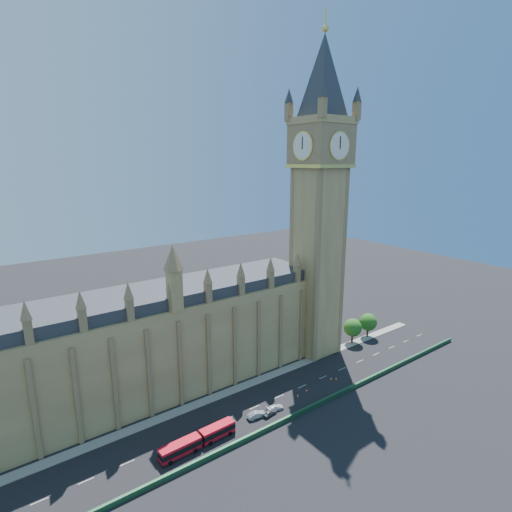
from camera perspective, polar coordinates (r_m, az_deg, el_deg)
ground at (r=104.64m, az=-2.14°, el=-21.51°), size 400.00×400.00×0.00m
palace_westminster at (r=106.55m, az=-20.77°, el=-13.11°), size 120.00×20.00×28.00m
elizabeth_tower at (r=121.05m, az=9.10°, el=10.72°), size 20.59×20.59×105.00m
bridge_parapet at (r=98.36m, az=1.06°, el=-23.65°), size 160.00×0.60×1.20m
kerb_north at (r=111.30m, az=-5.04°, el=-19.15°), size 160.00×3.00×0.16m
tree_east_near at (r=139.81m, az=13.69°, el=-9.82°), size 6.00×6.00×8.50m
tree_east_far at (r=145.63m, az=15.76°, el=-8.99°), size 6.00×6.00×8.50m
red_bus at (r=95.00m, az=-8.26°, el=-24.60°), size 17.74×3.24×3.00m
car_grey at (r=103.53m, az=1.95°, el=-21.48°), size 4.09×2.07×1.33m
car_silver at (r=102.70m, az=0.07°, el=-21.73°), size 4.86×2.26×1.54m
car_white at (r=105.28m, az=2.73°, el=-20.83°), size 4.78×2.45×1.33m
cone_a at (r=110.63m, az=5.99°, el=-19.25°), size 0.53×0.53×0.64m
cone_b at (r=119.21m, az=11.38°, el=-16.83°), size 0.46×0.46×0.74m
cone_c at (r=119.14m, az=10.67°, el=-16.84°), size 0.41×0.41×0.65m
cone_d at (r=112.88m, az=7.23°, el=-18.54°), size 0.47×0.47×0.71m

